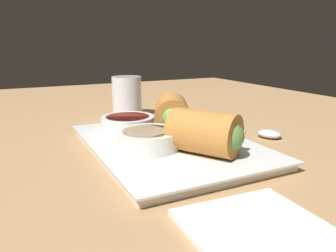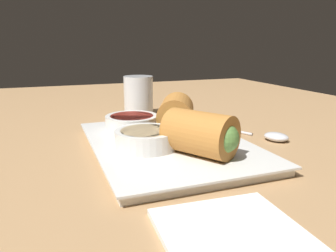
{
  "view_description": "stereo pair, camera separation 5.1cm",
  "coord_description": "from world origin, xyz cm",
  "px_view_note": "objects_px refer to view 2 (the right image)",
  "views": [
    {
      "loc": [
        -43.0,
        21.46,
        18.55
      ],
      "look_at": [
        1.19,
        -0.59,
        5.92
      ],
      "focal_mm": 35.0,
      "sensor_mm": 36.0,
      "label": 1
    },
    {
      "loc": [
        -45.03,
        16.82,
        18.55
      ],
      "look_at": [
        1.19,
        -0.59,
        5.92
      ],
      "focal_mm": 35.0,
      "sensor_mm": 36.0,
      "label": 2
    }
  ],
  "objects_px": {
    "spoon": "(271,136)",
    "napkin": "(240,242)",
    "drinking_glass": "(139,96)",
    "dipping_bowl_near": "(146,138)",
    "serving_plate": "(168,145)",
    "dipping_bowl_far": "(132,122)"
  },
  "relations": [
    {
      "from": "serving_plate",
      "to": "dipping_bowl_far",
      "type": "xyz_separation_m",
      "value": [
        0.08,
        0.04,
        0.02
      ]
    },
    {
      "from": "dipping_bowl_near",
      "to": "dipping_bowl_far",
      "type": "relative_size",
      "value": 1.0
    },
    {
      "from": "napkin",
      "to": "dipping_bowl_near",
      "type": "bearing_deg",
      "value": 2.33
    },
    {
      "from": "drinking_glass",
      "to": "spoon",
      "type": "bearing_deg",
      "value": -149.37
    },
    {
      "from": "dipping_bowl_near",
      "to": "dipping_bowl_far",
      "type": "distance_m",
      "value": 0.1
    },
    {
      "from": "napkin",
      "to": "drinking_glass",
      "type": "height_order",
      "value": "drinking_glass"
    },
    {
      "from": "serving_plate",
      "to": "spoon",
      "type": "bearing_deg",
      "value": -93.25
    },
    {
      "from": "napkin",
      "to": "spoon",
      "type": "bearing_deg",
      "value": -41.75
    },
    {
      "from": "napkin",
      "to": "drinking_glass",
      "type": "distance_m",
      "value": 0.53
    },
    {
      "from": "spoon",
      "to": "napkin",
      "type": "bearing_deg",
      "value": 138.25
    },
    {
      "from": "dipping_bowl_far",
      "to": "spoon",
      "type": "bearing_deg",
      "value": -112.43
    },
    {
      "from": "dipping_bowl_far",
      "to": "drinking_glass",
      "type": "bearing_deg",
      "value": -19.22
    },
    {
      "from": "serving_plate",
      "to": "napkin",
      "type": "height_order",
      "value": "serving_plate"
    },
    {
      "from": "serving_plate",
      "to": "napkin",
      "type": "bearing_deg",
      "value": 172.83
    },
    {
      "from": "spoon",
      "to": "napkin",
      "type": "relative_size",
      "value": 1.05
    },
    {
      "from": "napkin",
      "to": "drinking_glass",
      "type": "relative_size",
      "value": 1.68
    },
    {
      "from": "serving_plate",
      "to": "dipping_bowl_near",
      "type": "xyz_separation_m",
      "value": [
        -0.02,
        0.04,
        0.02
      ]
    },
    {
      "from": "dipping_bowl_near",
      "to": "spoon",
      "type": "distance_m",
      "value": 0.23
    },
    {
      "from": "dipping_bowl_far",
      "to": "spoon",
      "type": "distance_m",
      "value": 0.24
    },
    {
      "from": "spoon",
      "to": "drinking_glass",
      "type": "bearing_deg",
      "value": 30.63
    },
    {
      "from": "dipping_bowl_near",
      "to": "drinking_glass",
      "type": "distance_m",
      "value": 0.29
    },
    {
      "from": "dipping_bowl_near",
      "to": "dipping_bowl_far",
      "type": "bearing_deg",
      "value": -2.88
    }
  ]
}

